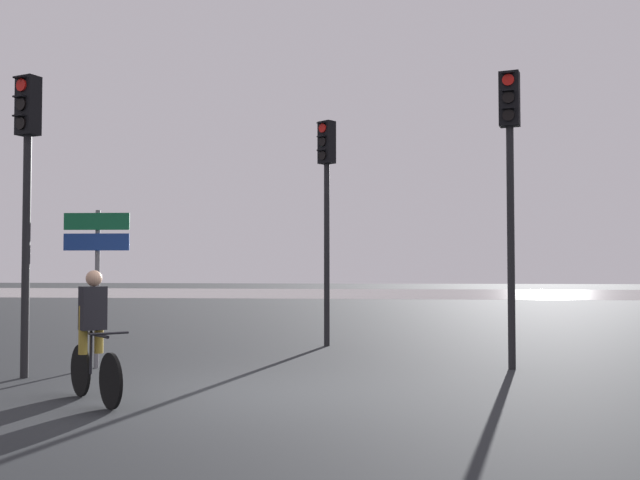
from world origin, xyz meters
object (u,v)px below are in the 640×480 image
(traffic_light_near_left, at_px, (27,168))
(traffic_light_center, at_px, (327,190))
(traffic_light_near_right, at_px, (510,163))
(cyclist, at_px, (94,335))
(direction_sign_post, at_px, (97,259))

(traffic_light_near_left, height_order, traffic_light_center, traffic_light_center)
(traffic_light_near_right, relative_size, cyclist, 3.01)
(direction_sign_post, bearing_deg, traffic_light_center, -136.51)
(direction_sign_post, bearing_deg, traffic_light_near_left, 56.65)
(traffic_light_center, distance_m, cyclist, 7.26)
(traffic_light_near_right, xyz_separation_m, traffic_light_near_left, (-7.43, -1.61, -0.20))
(traffic_light_near_right, distance_m, cyclist, 7.01)
(traffic_light_near_left, xyz_separation_m, cyclist, (1.80, -1.71, -2.34))
(traffic_light_center, bearing_deg, direction_sign_post, 83.75)
(traffic_light_center, height_order, cyclist, traffic_light_center)
(traffic_light_near_left, bearing_deg, traffic_light_center, -110.18)
(traffic_light_near_left, height_order, direction_sign_post, traffic_light_near_left)
(direction_sign_post, bearing_deg, cyclist, 109.86)
(traffic_light_near_left, distance_m, traffic_light_center, 6.27)
(direction_sign_post, distance_m, cyclist, 3.18)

